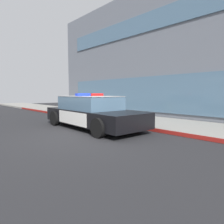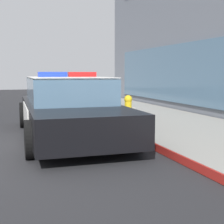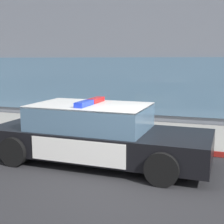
{
  "view_description": "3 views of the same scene",
  "coord_description": "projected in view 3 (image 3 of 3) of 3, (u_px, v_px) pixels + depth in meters",
  "views": [
    {
      "loc": [
        5.58,
        -3.82,
        1.51
      ],
      "look_at": [
        -1.03,
        2.16,
        0.66
      ],
      "focal_mm": 31.94,
      "sensor_mm": 36.0,
      "label": 1
    },
    {
      "loc": [
        6.02,
        -0.2,
        1.48
      ],
      "look_at": [
        -0.31,
        1.98,
        0.67
      ],
      "focal_mm": 52.35,
      "sensor_mm": 36.0,
      "label": 2
    },
    {
      "loc": [
        1.27,
        -5.55,
        2.42
      ],
      "look_at": [
        -1.19,
        1.93,
        1.11
      ],
      "focal_mm": 50.79,
      "sensor_mm": 36.0,
      "label": 3
    }
  ],
  "objects": [
    {
      "name": "ground",
      "position": [
        140.0,
        189.0,
        5.99
      ],
      "size": [
        48.0,
        48.0,
        0.0
      ],
      "primitive_type": "plane",
      "color": "#262628"
    },
    {
      "name": "sidewalk",
      "position": [
        171.0,
        135.0,
        9.93
      ],
      "size": [
        48.0,
        3.31,
        0.15
      ],
      "primitive_type": "cube",
      "color": "gray",
      "rests_on": "ground"
    },
    {
      "name": "curb_red_paint",
      "position": [
        162.0,
        149.0,
        8.36
      ],
      "size": [
        28.8,
        0.04,
        0.14
      ],
      "primitive_type": "cube",
      "color": "maroon",
      "rests_on": "ground"
    },
    {
      "name": "storefront_building",
      "position": [
        178.0,
        28.0,
        15.42
      ],
      "size": [
        21.32,
        9.34,
        7.89
      ],
      "color": "slate",
      "rests_on": "ground"
    },
    {
      "name": "police_cruiser",
      "position": [
        96.0,
        134.0,
        7.51
      ],
      "size": [
        5.24,
        2.27,
        1.49
      ],
      "rotation": [
        0.0,
        0.0,
        -0.03
      ],
      "color": "black",
      "rests_on": "ground"
    },
    {
      "name": "fire_hydrant",
      "position": [
        94.0,
        125.0,
        9.45
      ],
      "size": [
        0.34,
        0.39,
        0.73
      ],
      "color": "gold",
      "rests_on": "sidewalk"
    }
  ]
}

